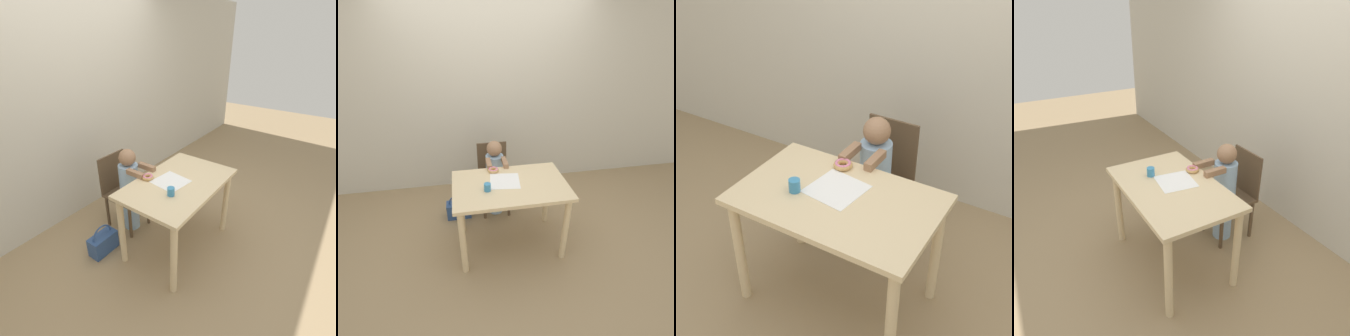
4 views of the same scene
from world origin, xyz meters
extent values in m
plane|color=#997F5B|center=(0.00, 0.00, 0.00)|extent=(12.00, 12.00, 0.00)
cube|color=beige|center=(0.00, 1.35, 1.25)|extent=(8.00, 0.05, 2.50)
cube|color=beige|center=(0.00, 0.00, 0.75)|extent=(1.10, 0.70, 0.03)
cylinder|color=beige|center=(-0.49, -0.29, 0.36)|extent=(0.06, 0.06, 0.73)
cylinder|color=beige|center=(0.49, -0.29, 0.36)|extent=(0.06, 0.06, 0.73)
cylinder|color=beige|center=(-0.49, 0.29, 0.36)|extent=(0.06, 0.06, 0.73)
cylinder|color=beige|center=(0.49, 0.29, 0.36)|extent=(0.06, 0.06, 0.73)
cube|color=brown|center=(-0.07, 0.63, 0.41)|extent=(0.36, 0.41, 0.03)
cube|color=brown|center=(-0.07, 0.83, 0.63)|extent=(0.36, 0.02, 0.42)
cylinder|color=brown|center=(-0.22, 0.46, 0.20)|extent=(0.04, 0.04, 0.40)
cylinder|color=brown|center=(0.08, 0.46, 0.20)|extent=(0.04, 0.04, 0.40)
cylinder|color=brown|center=(-0.22, 0.80, 0.20)|extent=(0.04, 0.04, 0.40)
cylinder|color=brown|center=(0.08, 0.80, 0.20)|extent=(0.04, 0.04, 0.40)
cylinder|color=#99BCE0|center=(-0.07, 0.58, 0.21)|extent=(0.17, 0.17, 0.42)
cylinder|color=#99BCE0|center=(-0.07, 0.58, 0.61)|extent=(0.21, 0.21, 0.37)
sphere|color=#997051|center=(-0.07, 0.58, 0.88)|extent=(0.17, 0.17, 0.17)
cube|color=#997051|center=(-0.16, 0.40, 0.79)|extent=(0.05, 0.20, 0.05)
cube|color=#997051|center=(0.02, 0.40, 0.79)|extent=(0.05, 0.20, 0.05)
torus|color=tan|center=(-0.13, 0.27, 0.78)|extent=(0.11, 0.11, 0.03)
torus|color=pink|center=(-0.13, 0.27, 0.79)|extent=(0.10, 0.10, 0.02)
cube|color=white|center=(-0.04, 0.06, 0.76)|extent=(0.32, 0.32, 0.00)
cube|color=#2D4C84|center=(-0.53, 0.55, 0.10)|extent=(0.29, 0.14, 0.20)
torus|color=#2D4C84|center=(-0.53, 0.55, 0.20)|extent=(0.23, 0.02, 0.23)
cylinder|color=teal|center=(-0.23, -0.07, 0.80)|extent=(0.06, 0.06, 0.07)
camera|label=1|loc=(-1.76, -1.15, 2.02)|focal=28.00mm
camera|label=2|loc=(-0.42, -2.08, 2.13)|focal=28.00mm
camera|label=3|loc=(1.07, -1.71, 2.26)|focal=50.00mm
camera|label=4|loc=(1.96, -1.02, 2.07)|focal=35.00mm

